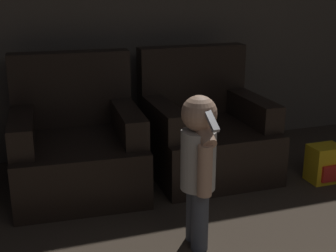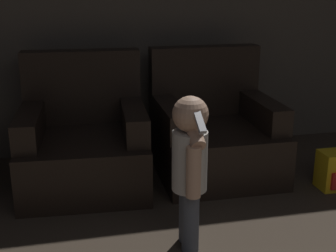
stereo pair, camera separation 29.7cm
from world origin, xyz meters
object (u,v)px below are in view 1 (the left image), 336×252
object	(u,v)px
armchair_right	(205,132)
person_toddler	(199,160)
armchair_left	(77,146)
toy_backpack	(325,164)

from	to	relation	value
armchair_right	person_toddler	size ratio (longest dim) A/B	1.07
armchair_left	person_toddler	size ratio (longest dim) A/B	1.07
armchair_left	toy_backpack	distance (m)	1.85
armchair_right	toy_backpack	size ratio (longest dim) A/B	3.38
armchair_left	toy_backpack	world-z (taller)	armchair_left
armchair_right	person_toddler	world-z (taller)	armchair_right
armchair_left	person_toddler	distance (m)	1.17
person_toddler	toy_backpack	size ratio (longest dim) A/B	3.15
armchair_right	toy_backpack	distance (m)	0.94
toy_backpack	armchair_left	bearing A→B (deg)	163.86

